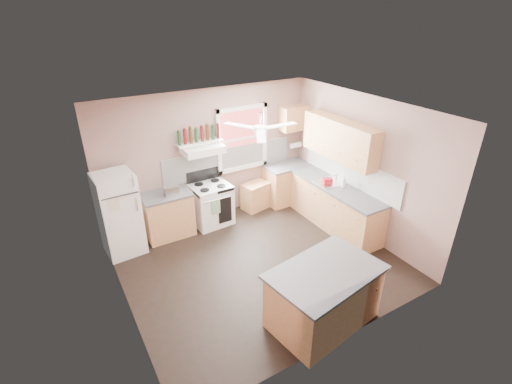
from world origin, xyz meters
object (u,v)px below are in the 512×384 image
refrigerator (119,214)px  cart (256,196)px  island (323,298)px  stove (211,204)px  toaster (172,191)px

refrigerator → cart: size_ratio=2.69×
cart → island: (-0.88, -3.35, 0.14)m
refrigerator → stove: 1.83m
island → toaster: bearing=99.3°
stove → island: size_ratio=0.59×
toaster → island: (1.03, -3.20, -0.56)m
island → stove: bearing=85.3°
toaster → stove: size_ratio=0.33×
toaster → cart: size_ratio=0.49×
refrigerator → stove: size_ratio=1.80×
toaster → island: 3.41m
stove → toaster: bearing=-177.8°
refrigerator → stove: bearing=-1.3°
stove → island: same height
refrigerator → island: refrigerator is taller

